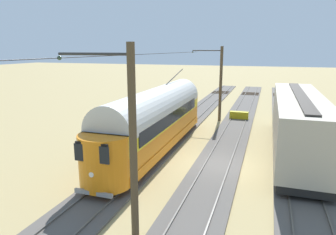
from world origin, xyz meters
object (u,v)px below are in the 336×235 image
Objects in this scene: vintage_streetcar at (156,118)px; catenary_pole_foreground at (220,83)px; boxcar_adjacent at (298,122)px; catenary_pole_mid_near at (131,141)px; track_end_bumper at (239,116)px.

catenary_pole_foreground reaches higher than vintage_streetcar.
vintage_streetcar is 9.44m from boxcar_adjacent.
vintage_streetcar is 10.21m from catenary_pole_mid_near.
vintage_streetcar is 1.11× the size of boxcar_adjacent.
boxcar_adjacent is 2.06× the size of catenary_pole_mid_near.
track_end_bumper is at bearing -95.10° from catenary_pole_mid_near.
vintage_streetcar is 10.58m from catenary_pole_foreground.
track_end_bumper is at bearing -62.87° from boxcar_adjacent.
track_end_bumper is at bearing -112.34° from vintage_streetcar.
vintage_streetcar is at bearing 67.66° from track_end_bumper.
boxcar_adjacent is at bearing 129.21° from catenary_pole_foreground.
boxcar_adjacent reaches higher than track_end_bumper.
catenary_pole_mid_near reaches higher than vintage_streetcar.
catenary_pole_mid_near is 21.24m from track_end_bumper.
boxcar_adjacent is 8.17× the size of track_end_bumper.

